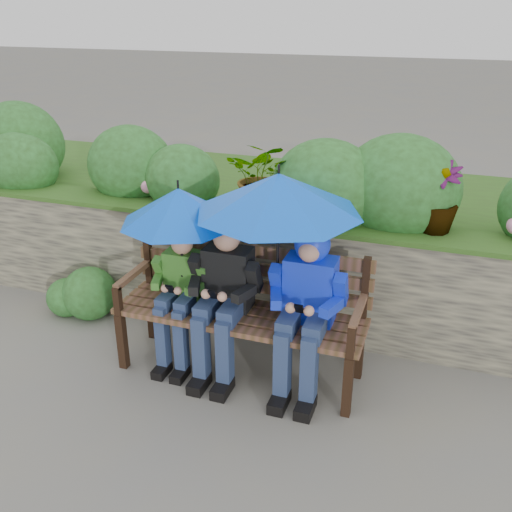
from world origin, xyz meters
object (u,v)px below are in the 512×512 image
(park_bench, at_px, (243,302))
(boy_left, at_px, (180,290))
(boy_right, at_px, (307,298))
(boy_middle, at_px, (223,292))
(umbrella_left, at_px, (179,206))
(umbrella_right, at_px, (279,193))

(park_bench, height_order, boy_left, boy_left)
(boy_right, bearing_deg, boy_middle, -178.99)
(boy_middle, relative_size, umbrella_left, 1.37)
(boy_middle, bearing_deg, boy_right, 1.01)
(boy_middle, distance_m, umbrella_left, 0.73)
(boy_right, relative_size, umbrella_right, 1.05)
(boy_middle, relative_size, boy_right, 0.98)
(umbrella_left, bearing_deg, boy_right, -1.70)
(boy_middle, xyz_separation_m, umbrella_right, (0.40, 0.07, 0.80))
(boy_left, relative_size, boy_middle, 0.90)
(boy_left, height_order, boy_middle, boy_middle)
(umbrella_right, bearing_deg, park_bench, 175.08)
(boy_right, height_order, umbrella_left, umbrella_left)
(boy_right, distance_m, umbrella_left, 1.15)
(park_bench, distance_m, umbrella_right, 0.96)
(boy_left, bearing_deg, umbrella_right, 4.62)
(boy_left, xyz_separation_m, umbrella_left, (0.02, 0.03, 0.68))
(boy_middle, bearing_deg, umbrella_right, 10.56)
(park_bench, xyz_separation_m, boy_right, (0.52, -0.09, 0.17))
(park_bench, distance_m, umbrella_left, 0.89)
(boy_left, bearing_deg, boy_right, -0.05)
(boy_right, bearing_deg, park_bench, 170.55)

